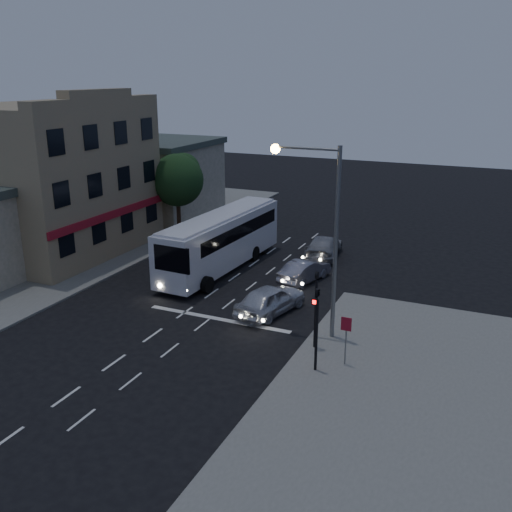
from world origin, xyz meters
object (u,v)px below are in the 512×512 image
at_px(car_sedan_a, 305,271).
at_px(traffic_signal_side, 317,320).
at_px(regulatory_sign, 346,333).
at_px(car_suv, 270,299).
at_px(car_sedan_b, 324,247).
at_px(street_tree, 177,178).
at_px(streetlight, 323,220).
at_px(traffic_signal_main, 316,300).
at_px(tour_bus, 221,240).

xyz_separation_m(car_sedan_a, traffic_signal_side, (4.10, -10.31, 1.76)).
bearing_deg(regulatory_sign, car_suv, 141.87).
distance_m(car_sedan_a, car_sedan_b, 5.13).
bearing_deg(street_tree, traffic_signal_side, -44.50).
distance_m(car_sedan_b, regulatory_sign, 15.49).
distance_m(streetlight, street_tree, 20.19).
distance_m(car_suv, streetlight, 6.11).
xyz_separation_m(car_sedan_b, traffic_signal_main, (3.81, -13.44, 1.69)).
bearing_deg(car_sedan_b, car_sedan_a, 87.22).
bearing_deg(regulatory_sign, car_sedan_b, 110.88).
xyz_separation_m(car_sedan_b, traffic_signal_side, (4.51, -15.42, 1.69)).
xyz_separation_m(tour_bus, traffic_signal_side, (9.78, -10.32, 0.46)).
height_order(tour_bus, car_sedan_a, tour_bus).
distance_m(car_suv, car_sedan_b, 10.42).
height_order(car_suv, car_sedan_b, car_suv).
height_order(car_sedan_b, regulatory_sign, regulatory_sign).
relative_size(car_sedan_b, street_tree, 0.81).
height_order(car_sedan_b, traffic_signal_side, traffic_signal_side).
bearing_deg(regulatory_sign, street_tree, 138.92).
relative_size(tour_bus, car_suv, 2.62).
relative_size(car_suv, traffic_signal_main, 1.10).
bearing_deg(tour_bus, traffic_signal_main, -39.79).
xyz_separation_m(tour_bus, traffic_signal_main, (9.08, -8.34, 0.46)).
bearing_deg(car_sedan_b, traffic_signal_side, 98.93).
xyz_separation_m(streetlight, street_tree, (-15.55, 12.82, -1.23)).
relative_size(traffic_signal_main, street_tree, 0.66).
relative_size(tour_bus, streetlight, 1.32).
xyz_separation_m(regulatory_sign, street_tree, (-17.51, 15.26, 2.90)).
height_order(car_sedan_a, streetlight, streetlight).
distance_m(traffic_signal_main, regulatory_sign, 2.14).
height_order(car_sedan_a, street_tree, street_tree).
bearing_deg(traffic_signal_main, tour_bus, 137.43).
bearing_deg(streetlight, tour_bus, 141.90).
distance_m(traffic_signal_side, street_tree, 23.24).
bearing_deg(car_sedan_a, streetlight, 128.22).
bearing_deg(streetlight, car_suv, 153.34).
height_order(tour_bus, regulatory_sign, tour_bus).
bearing_deg(regulatory_sign, tour_bus, 139.05).
bearing_deg(car_sedan_b, car_suv, 84.65).
distance_m(tour_bus, street_tree, 9.30).
distance_m(traffic_signal_side, regulatory_sign, 1.61).
bearing_deg(streetlight, traffic_signal_main, -79.80).
height_order(car_sedan_a, traffic_signal_main, traffic_signal_main).
relative_size(car_suv, regulatory_sign, 2.06).
bearing_deg(street_tree, car_suv, -42.23).
xyz_separation_m(car_sedan_a, traffic_signal_main, (3.40, -8.33, 1.76)).
distance_m(tour_bus, car_sedan_b, 7.43).
distance_m(car_suv, traffic_signal_main, 4.87).
bearing_deg(car_suv, car_sedan_b, -73.89).
distance_m(tour_bus, car_suv, 7.84).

